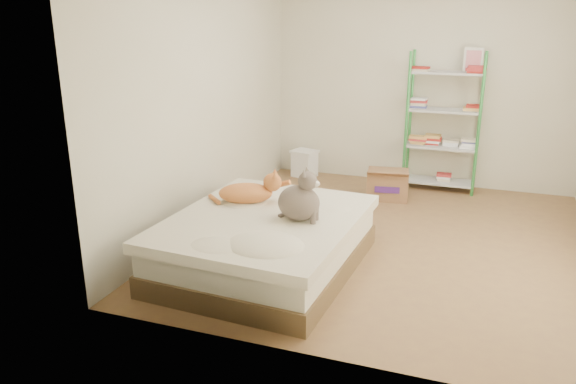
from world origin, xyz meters
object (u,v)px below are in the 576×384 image
at_px(shelf_unit, 443,124).
at_px(white_bin, 304,163).
at_px(grey_cat, 299,195).
at_px(orange_cat, 246,191).
at_px(cardboard_box, 387,184).
at_px(bed, 266,243).

distance_m(shelf_unit, white_bin, 1.89).
xyz_separation_m(grey_cat, white_bin, (-0.86, 2.81, -0.51)).
bearing_deg(orange_cat, shelf_unit, 38.90).
bearing_deg(white_bin, cardboard_box, -24.09).
bearing_deg(shelf_unit, white_bin, -179.00).
relative_size(bed, shelf_unit, 1.13).
bearing_deg(bed, shelf_unit, 70.52).
xyz_separation_m(bed, white_bin, (-0.57, 2.83, -0.06)).
relative_size(bed, white_bin, 5.18).
distance_m(cardboard_box, white_bin, 1.34).
distance_m(bed, white_bin, 2.89).
xyz_separation_m(orange_cat, grey_cat, (0.60, -0.25, 0.10)).
height_order(bed, orange_cat, orange_cat).
relative_size(orange_cat, white_bin, 1.53).
relative_size(orange_cat, cardboard_box, 1.09).
height_order(bed, shelf_unit, shelf_unit).
relative_size(orange_cat, shelf_unit, 0.33).
bearing_deg(white_bin, bed, -78.68).
relative_size(orange_cat, grey_cat, 1.34).
bearing_deg(orange_cat, grey_cat, -43.83).
height_order(grey_cat, cardboard_box, grey_cat).
bearing_deg(orange_cat, cardboard_box, 43.58).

